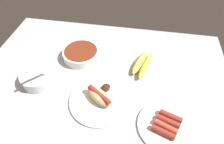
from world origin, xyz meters
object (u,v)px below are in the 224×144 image
banana_bunch (142,64)px  bowl_chili (81,53)px  plate_hotdog_assembled (100,98)px  plate_sausages (166,125)px  bowl_coleslaw (37,77)px

banana_bunch → bowl_chili: 31.78cm
plate_hotdog_assembled → plate_sausages: plate_hotdog_assembled is taller
bowl_coleslaw → bowl_chili: (14.96, 19.28, -0.33)cm
plate_hotdog_assembled → plate_sausages: bearing=-15.1°
bowl_chili → bowl_coleslaw: bearing=-127.8°
plate_hotdog_assembled → plate_sausages: size_ratio=1.17×
bowl_chili → banana_bunch: bearing=-3.1°
bowl_chili → plate_sausages: bowl_chili is taller
plate_hotdog_assembled → plate_sausages: (27.63, -7.43, -0.66)cm
banana_bunch → plate_sausages: bearing=-70.0°
bowl_chili → plate_hotdog_assembled: bearing=-58.5°
bowl_chili → plate_sausages: 53.77cm
plate_sausages → plate_hotdog_assembled: bearing=164.9°
plate_hotdog_assembled → bowl_coleslaw: size_ratio=1.71×
bowl_coleslaw → plate_sausages: (57.87, -13.09, -1.86)cm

